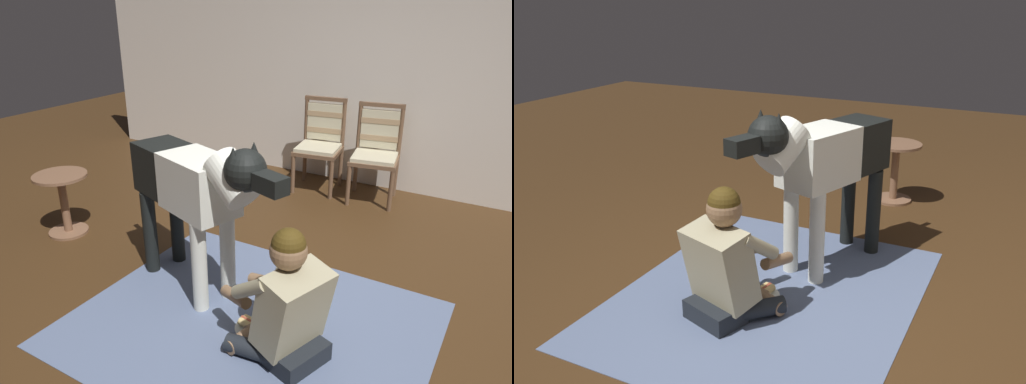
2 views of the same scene
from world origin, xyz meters
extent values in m
plane|color=#3C2613|center=(0.00, 0.00, 0.00)|extent=(13.61, 13.61, 0.00)
cube|color=slate|center=(-0.10, -0.07, 0.00)|extent=(2.21, 1.81, 0.01)
cube|color=black|center=(0.31, -0.23, 0.06)|extent=(0.34, 0.40, 0.12)
cylinder|color=black|center=(0.11, -0.32, 0.07)|extent=(0.41, 0.15, 0.11)
cylinder|color=#846345|center=(-0.01, -0.21, 0.06)|extent=(0.18, 0.37, 0.09)
cylinder|color=black|center=(0.21, -0.03, 0.07)|extent=(0.37, 0.35, 0.11)
cylinder|color=#846345|center=(0.05, -0.05, 0.06)|extent=(0.23, 0.37, 0.09)
cube|color=tan|center=(0.27, -0.21, 0.35)|extent=(0.42, 0.48, 0.50)
cylinder|color=tan|center=(0.07, -0.33, 0.48)|extent=(0.30, 0.17, 0.24)
cylinder|color=#846345|center=(-0.10, -0.22, 0.30)|extent=(0.27, 0.19, 0.12)
cylinder|color=tan|center=(0.18, 0.00, 0.48)|extent=(0.30, 0.17, 0.24)
cylinder|color=#846345|center=(-0.03, 0.02, 0.30)|extent=(0.28, 0.12, 0.12)
sphere|color=#846345|center=(0.23, -0.20, 0.70)|extent=(0.21, 0.21, 0.21)
sphere|color=#423110|center=(0.23, -0.20, 0.73)|extent=(0.19, 0.19, 0.19)
cylinder|color=silver|center=(-0.40, 0.14, 0.32)|extent=(0.10, 0.10, 0.65)
cylinder|color=silver|center=(-0.47, -0.09, 0.32)|extent=(0.10, 0.10, 0.65)
cylinder|color=black|center=(-1.02, 0.34, 0.32)|extent=(0.10, 0.10, 0.65)
cylinder|color=black|center=(-1.09, 0.12, 0.32)|extent=(0.10, 0.10, 0.65)
cube|color=silver|center=(-0.56, 0.07, 0.84)|extent=(0.59, 0.48, 0.38)
cube|color=black|center=(-0.94, 0.19, 0.84)|extent=(0.52, 0.44, 0.36)
cylinder|color=silver|center=(-0.22, -0.05, 0.98)|extent=(0.43, 0.34, 0.36)
sphere|color=black|center=(-0.11, -0.08, 1.06)|extent=(0.25, 0.25, 0.25)
cube|color=black|center=(0.09, -0.15, 1.04)|extent=(0.21, 0.17, 0.10)
cone|color=black|center=(-0.10, -0.01, 1.16)|extent=(0.11, 0.11, 0.11)
cone|color=black|center=(-0.15, -0.15, 1.16)|extent=(0.11, 0.11, 0.11)
cylinder|color=black|center=(-1.17, 0.27, 0.80)|extent=(0.33, 0.15, 0.22)
cylinder|color=silver|center=(-0.06, -0.10, 0.01)|extent=(0.22, 0.22, 0.01)
cylinder|color=#DABA74|center=(-0.06, -0.12, 0.04)|extent=(0.17, 0.08, 0.05)
cylinder|color=#DABA74|center=(-0.06, -0.08, 0.04)|extent=(0.17, 0.08, 0.05)
cylinder|color=brown|center=(-0.06, -0.10, 0.04)|extent=(0.18, 0.07, 0.04)
cylinder|color=brown|center=(-2.18, 0.21, 0.27)|extent=(0.07, 0.07, 0.53)
cylinder|color=brown|center=(-2.18, 0.21, 0.01)|extent=(0.34, 0.34, 0.02)
cylinder|color=brown|center=(-2.18, 0.21, 0.54)|extent=(0.45, 0.45, 0.02)
camera|label=1|loc=(1.22, -2.20, 1.96)|focal=33.18mm
camera|label=2|loc=(2.82, 1.36, 1.89)|focal=39.67mm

